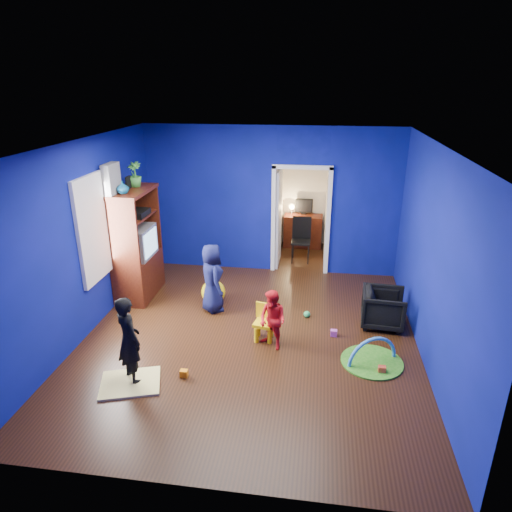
# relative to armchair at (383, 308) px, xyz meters

# --- Properties ---
(floor) EXTENTS (5.00, 5.50, 0.01)m
(floor) POSITION_rel_armchair_xyz_m (-2.04, -0.72, -0.30)
(floor) COLOR black
(floor) RESTS_ON ground
(ceiling) EXTENTS (5.00, 5.50, 0.01)m
(ceiling) POSITION_rel_armchair_xyz_m (-2.04, -0.72, 2.60)
(ceiling) COLOR white
(ceiling) RESTS_ON wall_back
(wall_back) EXTENTS (5.00, 0.02, 2.90)m
(wall_back) POSITION_rel_armchair_xyz_m (-2.04, 2.03, 1.15)
(wall_back) COLOR navy
(wall_back) RESTS_ON floor
(wall_front) EXTENTS (5.00, 0.02, 2.90)m
(wall_front) POSITION_rel_armchair_xyz_m (-2.04, -3.47, 1.15)
(wall_front) COLOR navy
(wall_front) RESTS_ON floor
(wall_left) EXTENTS (0.02, 5.50, 2.90)m
(wall_left) POSITION_rel_armchair_xyz_m (-4.54, -0.72, 1.15)
(wall_left) COLOR navy
(wall_left) RESTS_ON floor
(wall_right) EXTENTS (0.02, 5.50, 2.90)m
(wall_right) POSITION_rel_armchair_xyz_m (0.46, -0.72, 1.15)
(wall_right) COLOR navy
(wall_right) RESTS_ON floor
(alcove) EXTENTS (1.00, 1.75, 2.50)m
(alcove) POSITION_rel_armchair_xyz_m (-1.44, 2.91, 0.95)
(alcove) COLOR silver
(alcove) RESTS_ON floor
(armchair) EXTENTS (0.71, 0.69, 0.60)m
(armchair) POSITION_rel_armchair_xyz_m (0.00, 0.00, 0.00)
(armchair) COLOR black
(armchair) RESTS_ON floor
(child_black) EXTENTS (0.52, 0.50, 1.20)m
(child_black) POSITION_rel_armchair_xyz_m (-3.40, -1.93, 0.30)
(child_black) COLOR black
(child_black) RESTS_ON floor
(child_navy) EXTENTS (0.62, 0.69, 1.19)m
(child_navy) POSITION_rel_armchair_xyz_m (-2.80, 0.12, 0.29)
(child_navy) COLOR #0F153A
(child_navy) RESTS_ON floor
(toddler_red) EXTENTS (0.55, 0.53, 0.90)m
(toddler_red) POSITION_rel_armchair_xyz_m (-1.67, -0.89, 0.15)
(toddler_red) COLOR #B21F13
(toddler_red) RESTS_ON floor
(vase) EXTENTS (0.25, 0.25, 0.21)m
(vase) POSITION_rel_armchair_xyz_m (-4.25, 0.22, 1.76)
(vase) COLOR #0D566C
(vase) RESTS_ON tv_armoire
(potted_plant) EXTENTS (0.26, 0.26, 0.43)m
(potted_plant) POSITION_rel_armchair_xyz_m (-4.25, 0.74, 1.87)
(potted_plant) COLOR #378430
(potted_plant) RESTS_ON tv_armoire
(tv_armoire) EXTENTS (0.58, 1.14, 1.96)m
(tv_armoire) POSITION_rel_armchair_xyz_m (-4.25, 0.52, 0.68)
(tv_armoire) COLOR #391009
(tv_armoire) RESTS_ON floor
(crt_tv) EXTENTS (0.46, 0.70, 0.54)m
(crt_tv) POSITION_rel_armchair_xyz_m (-4.21, 0.52, 0.72)
(crt_tv) COLOR silver
(crt_tv) RESTS_ON tv_armoire
(yellow_blanket) EXTENTS (0.90, 0.80, 0.03)m
(yellow_blanket) POSITION_rel_armchair_xyz_m (-3.40, -2.03, -0.29)
(yellow_blanket) COLOR #F2E07A
(yellow_blanket) RESTS_ON floor
(hopper_ball) EXTENTS (0.42, 0.42, 0.42)m
(hopper_ball) POSITION_rel_armchair_xyz_m (-2.85, 0.37, -0.09)
(hopper_ball) COLOR yellow
(hopper_ball) RESTS_ON floor
(kid_chair) EXTENTS (0.33, 0.33, 0.50)m
(kid_chair) POSITION_rel_armchair_xyz_m (-1.82, -0.69, -0.05)
(kid_chair) COLOR yellow
(kid_chair) RESTS_ON floor
(play_mat) EXTENTS (0.86, 0.86, 0.02)m
(play_mat) POSITION_rel_armchair_xyz_m (-0.25, -1.09, -0.29)
(play_mat) COLOR green
(play_mat) RESTS_ON floor
(toy_arch) EXTENTS (0.71, 0.40, 0.77)m
(toy_arch) POSITION_rel_armchair_xyz_m (-0.25, -1.09, -0.28)
(toy_arch) COLOR #3F8CD8
(toy_arch) RESTS_ON floor
(window_left) EXTENTS (0.03, 0.95, 1.55)m
(window_left) POSITION_rel_armchair_xyz_m (-4.53, -0.37, 1.25)
(window_left) COLOR white
(window_left) RESTS_ON wall_left
(curtain) EXTENTS (0.14, 0.42, 2.40)m
(curtain) POSITION_rel_armchair_xyz_m (-4.41, 0.18, 0.95)
(curtain) COLOR slate
(curtain) RESTS_ON floor
(doorway) EXTENTS (1.16, 0.10, 2.10)m
(doorway) POSITION_rel_armchair_xyz_m (-1.44, 2.03, 0.75)
(doorway) COLOR white
(doorway) RESTS_ON floor
(study_desk) EXTENTS (0.88, 0.44, 0.75)m
(study_desk) POSITION_rel_armchair_xyz_m (-1.44, 3.54, 0.07)
(study_desk) COLOR #3D140A
(study_desk) RESTS_ON floor
(desk_monitor) EXTENTS (0.40, 0.05, 0.32)m
(desk_monitor) POSITION_rel_armchair_xyz_m (-1.44, 3.66, 0.65)
(desk_monitor) COLOR black
(desk_monitor) RESTS_ON study_desk
(desk_lamp) EXTENTS (0.14, 0.14, 0.14)m
(desk_lamp) POSITION_rel_armchair_xyz_m (-1.72, 3.60, 0.63)
(desk_lamp) COLOR #FFD88C
(desk_lamp) RESTS_ON study_desk
(folding_chair) EXTENTS (0.40, 0.40, 0.92)m
(folding_chair) POSITION_rel_armchair_xyz_m (-1.44, 2.58, 0.16)
(folding_chair) COLOR black
(folding_chair) RESTS_ON floor
(book_shelf) EXTENTS (0.88, 0.24, 0.04)m
(book_shelf) POSITION_rel_armchair_xyz_m (-1.44, 3.65, 1.72)
(book_shelf) COLOR white
(book_shelf) RESTS_ON study_desk
(toy_0) EXTENTS (0.10, 0.08, 0.10)m
(toy_0) POSITION_rel_armchair_xyz_m (-0.14, -1.32, -0.25)
(toy_0) COLOR #E44626
(toy_0) RESTS_ON floor
(toy_1) EXTENTS (0.10, 0.08, 0.10)m
(toy_1) POSITION_rel_armchair_xyz_m (-2.76, -1.78, -0.25)
(toy_1) COLOR orange
(toy_1) RESTS_ON floor
(toy_2) EXTENTS (0.11, 0.11, 0.11)m
(toy_2) POSITION_rel_armchair_xyz_m (-1.20, 0.09, -0.25)
(toy_2) COLOR #35BC5F
(toy_2) RESTS_ON floor
(toy_3) EXTENTS (0.10, 0.08, 0.10)m
(toy_3) POSITION_rel_armchair_xyz_m (-0.77, -0.45, -0.25)
(toy_3) COLOR #BE47B0
(toy_3) RESTS_ON floor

